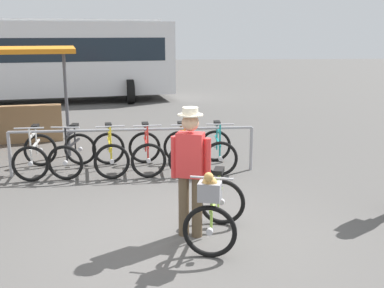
{
  "coord_description": "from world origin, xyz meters",
  "views": [
    {
      "loc": [
        -0.29,
        -5.78,
        2.65
      ],
      "look_at": [
        0.22,
        1.1,
        1.0
      ],
      "focal_mm": 44.24,
      "sensor_mm": 36.0,
      "label": 1
    }
  ],
  "objects_px": {
    "racked_bike_red": "(146,152)",
    "racked_bike_white": "(35,155)",
    "market_stall": "(7,87)",
    "racked_bike_black": "(73,154)",
    "racked_bike_yellow": "(110,153)",
    "featured_bicycle": "(215,208)",
    "racked_bike_teal": "(218,150)",
    "person_with_featured_bike": "(190,167)",
    "bus_distant": "(38,56)",
    "racked_bike_orange": "(182,151)"
  },
  "relations": [
    {
      "from": "racked_bike_red",
      "to": "racked_bike_white",
      "type": "bearing_deg",
      "value": -178.46
    },
    {
      "from": "market_stall",
      "to": "racked_bike_black",
      "type": "bearing_deg",
      "value": -50.99
    },
    {
      "from": "racked_bike_black",
      "to": "racked_bike_yellow",
      "type": "xyz_separation_m",
      "value": [
        0.7,
        0.02,
        0.0
      ]
    },
    {
      "from": "racked_bike_white",
      "to": "market_stall",
      "type": "xyz_separation_m",
      "value": [
        -1.11,
        2.26,
        1.03
      ]
    },
    {
      "from": "featured_bicycle",
      "to": "racked_bike_red",
      "type": "bearing_deg",
      "value": 105.38
    },
    {
      "from": "racked_bike_white",
      "to": "racked_bike_red",
      "type": "height_order",
      "value": "same"
    },
    {
      "from": "racked_bike_black",
      "to": "racked_bike_teal",
      "type": "relative_size",
      "value": 1.04
    },
    {
      "from": "racked_bike_yellow",
      "to": "racked_bike_black",
      "type": "bearing_deg",
      "value": -178.46
    },
    {
      "from": "featured_bicycle",
      "to": "racked_bike_white",
      "type": "bearing_deg",
      "value": 132.44
    },
    {
      "from": "person_with_featured_bike",
      "to": "bus_distant",
      "type": "xyz_separation_m",
      "value": [
        -4.83,
        12.58,
        0.79
      ]
    },
    {
      "from": "racked_bike_yellow",
      "to": "bus_distant",
      "type": "xyz_separation_m",
      "value": [
        -3.5,
        9.5,
        1.37
      ]
    },
    {
      "from": "bus_distant",
      "to": "person_with_featured_bike",
      "type": "bearing_deg",
      "value": -68.99
    },
    {
      "from": "racked_bike_red",
      "to": "racked_bike_orange",
      "type": "distance_m",
      "value": 0.7
    },
    {
      "from": "racked_bike_red",
      "to": "racked_bike_orange",
      "type": "height_order",
      "value": "same"
    },
    {
      "from": "racked_bike_red",
      "to": "racked_bike_teal",
      "type": "bearing_deg",
      "value": 1.54
    },
    {
      "from": "racked_bike_white",
      "to": "bus_distant",
      "type": "relative_size",
      "value": 0.11
    },
    {
      "from": "racked_bike_white",
      "to": "featured_bicycle",
      "type": "relative_size",
      "value": 0.9
    },
    {
      "from": "racked_bike_orange",
      "to": "racked_bike_red",
      "type": "bearing_deg",
      "value": -178.46
    },
    {
      "from": "racked_bike_black",
      "to": "racked_bike_yellow",
      "type": "height_order",
      "value": "same"
    },
    {
      "from": "featured_bicycle",
      "to": "person_with_featured_bike",
      "type": "xyz_separation_m",
      "value": [
        -0.29,
        0.26,
        0.46
      ]
    },
    {
      "from": "bus_distant",
      "to": "market_stall",
      "type": "relative_size",
      "value": 2.96
    },
    {
      "from": "racked_bike_black",
      "to": "bus_distant",
      "type": "relative_size",
      "value": 0.11
    },
    {
      "from": "racked_bike_yellow",
      "to": "racked_bike_red",
      "type": "height_order",
      "value": "same"
    },
    {
      "from": "racked_bike_white",
      "to": "racked_bike_red",
      "type": "relative_size",
      "value": 0.99
    },
    {
      "from": "market_stall",
      "to": "featured_bicycle",
      "type": "bearing_deg",
      "value": -53.36
    },
    {
      "from": "racked_bike_black",
      "to": "market_stall",
      "type": "distance_m",
      "value": 3.06
    },
    {
      "from": "racked_bike_yellow",
      "to": "racked_bike_teal",
      "type": "relative_size",
      "value": 1.07
    },
    {
      "from": "racked_bike_teal",
      "to": "racked_bike_white",
      "type": "bearing_deg",
      "value": -178.46
    },
    {
      "from": "racked_bike_black",
      "to": "person_with_featured_bike",
      "type": "relative_size",
      "value": 0.68
    },
    {
      "from": "racked_bike_red",
      "to": "bus_distant",
      "type": "relative_size",
      "value": 0.11
    },
    {
      "from": "racked_bike_black",
      "to": "racked_bike_teal",
      "type": "height_order",
      "value": "same"
    },
    {
      "from": "racked_bike_black",
      "to": "racked_bike_orange",
      "type": "height_order",
      "value": "same"
    },
    {
      "from": "bus_distant",
      "to": "racked_bike_black",
      "type": "bearing_deg",
      "value": -73.64
    },
    {
      "from": "racked_bike_black",
      "to": "racked_bike_white",
      "type": "bearing_deg",
      "value": -178.46
    },
    {
      "from": "racked_bike_white",
      "to": "racked_bike_yellow",
      "type": "bearing_deg",
      "value": 1.54
    },
    {
      "from": "racked_bike_yellow",
      "to": "racked_bike_orange",
      "type": "relative_size",
      "value": 1.04
    },
    {
      "from": "racked_bike_yellow",
      "to": "featured_bicycle",
      "type": "height_order",
      "value": "featured_bicycle"
    },
    {
      "from": "racked_bike_white",
      "to": "person_with_featured_bike",
      "type": "distance_m",
      "value": 4.13
    },
    {
      "from": "racked_bike_teal",
      "to": "person_with_featured_bike",
      "type": "distance_m",
      "value": 3.28
    },
    {
      "from": "racked_bike_yellow",
      "to": "racked_bike_orange",
      "type": "bearing_deg",
      "value": 1.54
    },
    {
      "from": "racked_bike_white",
      "to": "featured_bicycle",
      "type": "bearing_deg",
      "value": -47.56
    },
    {
      "from": "racked_bike_white",
      "to": "bus_distant",
      "type": "distance_m",
      "value": 9.86
    },
    {
      "from": "featured_bicycle",
      "to": "person_with_featured_bike",
      "type": "relative_size",
      "value": 0.73
    },
    {
      "from": "racked_bike_black",
      "to": "featured_bicycle",
      "type": "xyz_separation_m",
      "value": [
        2.32,
        -3.33,
        0.12
      ]
    },
    {
      "from": "market_stall",
      "to": "bus_distant",
      "type": "bearing_deg",
      "value": 97.68
    },
    {
      "from": "racked_bike_yellow",
      "to": "racked_bike_teal",
      "type": "bearing_deg",
      "value": 1.54
    },
    {
      "from": "racked_bike_orange",
      "to": "racked_bike_black",
      "type": "bearing_deg",
      "value": -178.46
    },
    {
      "from": "racked_bike_black",
      "to": "racked_bike_red",
      "type": "relative_size",
      "value": 1.03
    },
    {
      "from": "racked_bike_orange",
      "to": "racked_bike_teal",
      "type": "height_order",
      "value": "same"
    },
    {
      "from": "person_with_featured_bike",
      "to": "market_stall",
      "type": "relative_size",
      "value": 0.5
    }
  ]
}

